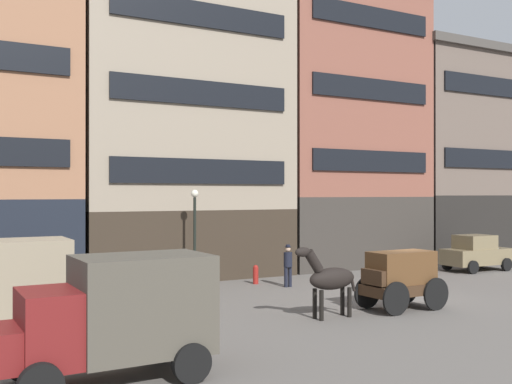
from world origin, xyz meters
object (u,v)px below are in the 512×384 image
Objects in this scene: draft_horse at (330,278)px; fire_hydrant_curbside at (256,274)px; streetlamp_curbside at (195,224)px; pedestrian_officer at (288,264)px; sedan_dark at (476,253)px; delivery_truck_far at (115,313)px; cargo_wagon at (400,276)px.

draft_horse reaches higher than fire_hydrant_curbside.
pedestrian_officer is at bearing -25.63° from streetlamp_curbside.
fire_hydrant_curbside is at bearing 173.09° from sedan_dark.
delivery_truck_far is at bearing -137.56° from pedestrian_officer.
sedan_dark is 2.08× the size of pedestrian_officer.
sedan_dark is 0.90× the size of streetlamp_curbside.
pedestrian_officer is at bearing -60.41° from fire_hydrant_curbside.
cargo_wagon is 7.62m from fire_hydrant_curbside.
draft_horse is at bearing -79.92° from streetlamp_curbside.
streetlamp_curbside is (-1.37, 7.72, 1.40)m from draft_horse.
sedan_dark is 15.08m from streetlamp_curbside.
draft_horse is 2.83× the size of fire_hydrant_curbside.
delivery_truck_far is 1.06× the size of streetlamp_curbside.
pedestrian_officer is at bearing 179.64° from sedan_dark.
draft_horse is at bearing -156.21° from sedan_dark.
delivery_truck_far is 2.44× the size of pedestrian_officer.
streetlamp_curbside reaches higher than cargo_wagon.
cargo_wagon reaches higher than pedestrian_officer.
cargo_wagon is 6.07m from pedestrian_officer.
cargo_wagon is 0.79× the size of sedan_dark.
streetlamp_curbside reaches higher than sedan_dark.
draft_horse is 1.31× the size of pedestrian_officer.
fire_hydrant_curbside is at bearing 48.96° from delivery_truck_far.
delivery_truck_far is (-7.68, -2.99, 0.15)m from draft_horse.
draft_horse is 8.25m from delivery_truck_far.
sedan_dark is at bearing -0.36° from pedestrian_officer.
sedan_dark reaches higher than fire_hydrant_curbside.
streetlamp_curbside is 3.57m from fire_hydrant_curbside.
streetlamp_curbside is at bearing 173.20° from sedan_dark.
cargo_wagon reaches higher than sedan_dark.
delivery_truck_far is at bearing -131.04° from fire_hydrant_curbside.
pedestrian_officer is (-0.77, 6.02, -0.17)m from cargo_wagon.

